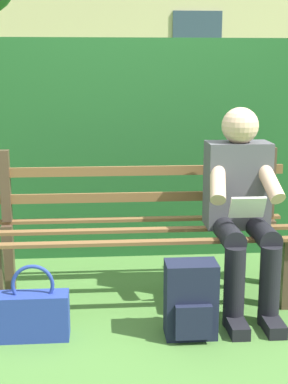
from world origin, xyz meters
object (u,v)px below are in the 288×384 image
object	(u,v)px
person_seated	(241,203)
handbag	(34,314)
park_bench	(142,227)
backpack	(191,300)

from	to	relation	value
person_seated	handbag	distance (m)	1.34
park_bench	handbag	xyz separation A→B (m)	(0.61, 0.55, -0.30)
handbag	park_bench	bearing A→B (deg)	-138.25
person_seated	backpack	bearing A→B (deg)	48.11
park_bench	person_seated	bearing A→B (deg)	162.62
park_bench	person_seated	size ratio (longest dim) A/B	1.56
person_seated	park_bench	bearing A→B (deg)	-17.38
park_bench	backpack	bearing A→B (deg)	110.70
park_bench	handbag	bearing A→B (deg)	41.75
person_seated	backpack	distance (m)	0.69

